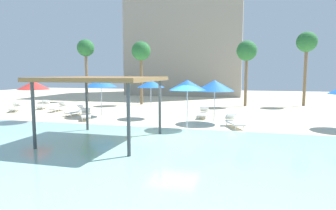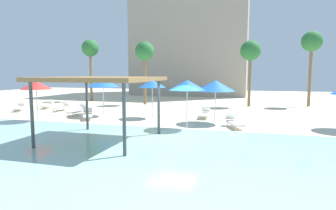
{
  "view_description": "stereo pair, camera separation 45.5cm",
  "coord_description": "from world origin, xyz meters",
  "px_view_note": "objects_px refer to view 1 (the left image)",
  "views": [
    {
      "loc": [
        3.38,
        -14.16,
        3.15
      ],
      "look_at": [
        -0.84,
        2.0,
        1.3
      ],
      "focal_mm": 30.81,
      "sensor_mm": 36.0,
      "label": 1
    },
    {
      "loc": [
        3.82,
        -14.04,
        3.15
      ],
      "look_at": [
        -0.84,
        2.0,
        1.3
      ],
      "focal_mm": 30.81,
      "sensor_mm": 36.0,
      "label": 2
    }
  ],
  "objects_px": {
    "beach_umbrella_blue_2": "(215,86)",
    "lounge_chair_6": "(44,105)",
    "beach_umbrella_blue_1": "(101,83)",
    "beach_umbrella_red_6": "(34,85)",
    "lounge_chair_0": "(86,115)",
    "lounge_chair_4": "(203,113)",
    "lounge_chair_3": "(59,107)",
    "palm_tree_3": "(141,52)",
    "lounge_chair_1": "(234,121)",
    "lounge_chair_5": "(77,111)",
    "lounge_chair_2": "(15,107)",
    "beach_umbrella_blue_3": "(151,84)",
    "palm_tree_0": "(247,52)",
    "shade_pavilion": "(103,81)",
    "palm_tree_2": "(86,50)",
    "beach_umbrella_blue_0": "(187,85)",
    "palm_tree_1": "(307,44)"
  },
  "relations": [
    {
      "from": "lounge_chair_2",
      "to": "beach_umbrella_blue_2",
      "type": "bearing_deg",
      "value": 56.98
    },
    {
      "from": "lounge_chair_6",
      "to": "palm_tree_0",
      "type": "height_order",
      "value": "palm_tree_0"
    },
    {
      "from": "beach_umbrella_blue_3",
      "to": "lounge_chair_4",
      "type": "bearing_deg",
      "value": 15.04
    },
    {
      "from": "beach_umbrella_red_6",
      "to": "palm_tree_3",
      "type": "distance_m",
      "value": 12.44
    },
    {
      "from": "beach_umbrella_blue_0",
      "to": "lounge_chair_2",
      "type": "bearing_deg",
      "value": 165.89
    },
    {
      "from": "beach_umbrella_red_6",
      "to": "palm_tree_2",
      "type": "distance_m",
      "value": 14.56
    },
    {
      "from": "lounge_chair_0",
      "to": "lounge_chair_5",
      "type": "relative_size",
      "value": 0.98
    },
    {
      "from": "beach_umbrella_blue_3",
      "to": "lounge_chair_1",
      "type": "height_order",
      "value": "beach_umbrella_blue_3"
    },
    {
      "from": "beach_umbrella_blue_1",
      "to": "beach_umbrella_red_6",
      "type": "xyz_separation_m",
      "value": [
        -3.01,
        -3.37,
        -0.09
      ]
    },
    {
      "from": "beach_umbrella_red_6",
      "to": "lounge_chair_0",
      "type": "distance_m",
      "value": 3.79
    },
    {
      "from": "lounge_chair_1",
      "to": "lounge_chair_2",
      "type": "height_order",
      "value": "same"
    },
    {
      "from": "lounge_chair_1",
      "to": "lounge_chair_4",
      "type": "distance_m",
      "value": 3.81
    },
    {
      "from": "lounge_chair_2",
      "to": "beach_umbrella_blue_3",
      "type": "bearing_deg",
      "value": 59.67
    },
    {
      "from": "lounge_chair_6",
      "to": "palm_tree_3",
      "type": "xyz_separation_m",
      "value": [
        7.3,
        5.52,
        4.88
      ]
    },
    {
      "from": "beach_umbrella_red_6",
      "to": "lounge_chair_4",
      "type": "height_order",
      "value": "beach_umbrella_red_6"
    },
    {
      "from": "beach_umbrella_blue_2",
      "to": "palm_tree_2",
      "type": "distance_m",
      "value": 19.27
    },
    {
      "from": "palm_tree_0",
      "to": "palm_tree_3",
      "type": "height_order",
      "value": "palm_tree_3"
    },
    {
      "from": "lounge_chair_5",
      "to": "palm_tree_3",
      "type": "height_order",
      "value": "palm_tree_3"
    },
    {
      "from": "lounge_chair_4",
      "to": "lounge_chair_2",
      "type": "bearing_deg",
      "value": -89.38
    },
    {
      "from": "beach_umbrella_blue_1",
      "to": "palm_tree_0",
      "type": "bearing_deg",
      "value": 42.4
    },
    {
      "from": "lounge_chair_3",
      "to": "lounge_chair_5",
      "type": "height_order",
      "value": "same"
    },
    {
      "from": "beach_umbrella_blue_3",
      "to": "lounge_chair_3",
      "type": "distance_m",
      "value": 8.98
    },
    {
      "from": "beach_umbrella_blue_2",
      "to": "lounge_chair_6",
      "type": "bearing_deg",
      "value": 166.77
    },
    {
      "from": "beach_umbrella_red_6",
      "to": "lounge_chair_3",
      "type": "height_order",
      "value": "beach_umbrella_red_6"
    },
    {
      "from": "beach_umbrella_red_6",
      "to": "beach_umbrella_blue_0",
      "type": "bearing_deg",
      "value": 0.69
    },
    {
      "from": "beach_umbrella_blue_1",
      "to": "palm_tree_0",
      "type": "xyz_separation_m",
      "value": [
        10.3,
        9.4,
        2.64
      ]
    },
    {
      "from": "beach_umbrella_blue_2",
      "to": "beach_umbrella_blue_3",
      "type": "xyz_separation_m",
      "value": [
        -4.53,
        0.95,
        0.04
      ]
    },
    {
      "from": "lounge_chair_4",
      "to": "palm_tree_3",
      "type": "relative_size",
      "value": 0.3
    },
    {
      "from": "shade_pavilion",
      "to": "palm_tree_3",
      "type": "relative_size",
      "value": 0.77
    },
    {
      "from": "beach_umbrella_blue_1",
      "to": "beach_umbrella_red_6",
      "type": "relative_size",
      "value": 1.05
    },
    {
      "from": "beach_umbrella_blue_2",
      "to": "beach_umbrella_red_6",
      "type": "distance_m",
      "value": 11.61
    },
    {
      "from": "lounge_chair_3",
      "to": "lounge_chair_2",
      "type": "bearing_deg",
      "value": -75.97
    },
    {
      "from": "lounge_chair_1",
      "to": "lounge_chair_2",
      "type": "relative_size",
      "value": 1.01
    },
    {
      "from": "beach_umbrella_blue_0",
      "to": "lounge_chair_6",
      "type": "relative_size",
      "value": 1.4
    },
    {
      "from": "lounge_chair_0",
      "to": "lounge_chair_4",
      "type": "bearing_deg",
      "value": 78.93
    },
    {
      "from": "beach_umbrella_blue_2",
      "to": "palm_tree_3",
      "type": "xyz_separation_m",
      "value": [
        -8.21,
        9.17,
        2.84
      ]
    },
    {
      "from": "beach_umbrella_blue_0",
      "to": "beach_umbrella_blue_2",
      "type": "height_order",
      "value": "beach_umbrella_blue_0"
    },
    {
      "from": "beach_umbrella_blue_2",
      "to": "lounge_chair_0",
      "type": "relative_size",
      "value": 1.4
    },
    {
      "from": "lounge_chair_6",
      "to": "beach_umbrella_blue_2",
      "type": "bearing_deg",
      "value": 57.89
    },
    {
      "from": "palm_tree_1",
      "to": "palm_tree_3",
      "type": "bearing_deg",
      "value": -170.32
    },
    {
      "from": "palm_tree_1",
      "to": "shade_pavilion",
      "type": "bearing_deg",
      "value": -123.12
    },
    {
      "from": "palm_tree_2",
      "to": "palm_tree_3",
      "type": "relative_size",
      "value": 1.1
    },
    {
      "from": "beach_umbrella_blue_1",
      "to": "lounge_chair_2",
      "type": "height_order",
      "value": "beach_umbrella_blue_1"
    },
    {
      "from": "lounge_chair_3",
      "to": "palm_tree_3",
      "type": "bearing_deg",
      "value": 139.81
    },
    {
      "from": "lounge_chair_3",
      "to": "beach_umbrella_blue_0",
      "type": "bearing_deg",
      "value": 63.68
    },
    {
      "from": "lounge_chair_0",
      "to": "lounge_chair_3",
      "type": "distance_m",
      "value": 5.61
    },
    {
      "from": "lounge_chair_5",
      "to": "lounge_chair_2",
      "type": "bearing_deg",
      "value": -86.04
    },
    {
      "from": "shade_pavilion",
      "to": "palm_tree_2",
      "type": "bearing_deg",
      "value": 122.35
    },
    {
      "from": "lounge_chair_5",
      "to": "palm_tree_0",
      "type": "distance_m",
      "value": 16.25
    },
    {
      "from": "lounge_chair_0",
      "to": "lounge_chair_2",
      "type": "bearing_deg",
      "value": -136.78
    }
  ]
}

